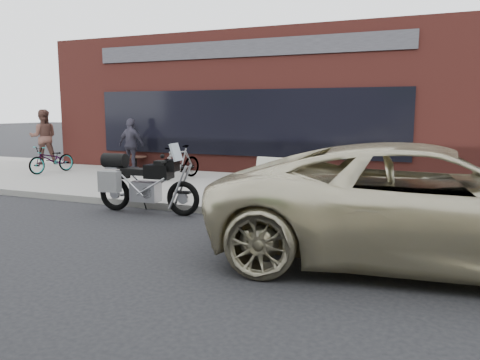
{
  "coord_description": "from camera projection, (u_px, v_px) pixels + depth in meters",
  "views": [
    {
      "loc": [
        3.51,
        -4.26,
        2.08
      ],
      "look_at": [
        0.36,
        3.34,
        0.85
      ],
      "focal_mm": 35.0,
      "sensor_mm": 36.0,
      "label": 1
    }
  ],
  "objects": [
    {
      "name": "ground",
      "position": [
        104.0,
        288.0,
        5.53
      ],
      "size": [
        120.0,
        120.0,
        0.0
      ],
      "primitive_type": "plane",
      "color": "black",
      "rests_on": "ground"
    },
    {
      "name": "near_sidewalk",
      "position": [
        282.0,
        190.0,
        11.91
      ],
      "size": [
        44.0,
        6.0,
        0.15
      ],
      "primitive_type": "cube",
      "color": "gray",
      "rests_on": "ground"
    },
    {
      "name": "storefront",
      "position": [
        288.0,
        106.0,
        18.73
      ],
      "size": [
        14.0,
        10.07,
        4.5
      ],
      "color": "#511F1A",
      "rests_on": "ground"
    },
    {
      "name": "motorcycle",
      "position": [
        141.0,
        183.0,
        9.5
      ],
      "size": [
        2.29,
        0.81,
        1.45
      ],
      "rotation": [
        0.0,
        0.0,
        0.05
      ],
      "color": "black",
      "rests_on": "ground"
    },
    {
      "name": "minivan",
      "position": [
        429.0,
        204.0,
        6.31
      ],
      "size": [
        6.18,
        3.42,
        1.64
      ],
      "primitive_type": "imported",
      "rotation": [
        0.0,
        0.0,
        1.69
      ],
      "color": "#BEB593",
      "rests_on": "ground"
    },
    {
      "name": "bicycle_front",
      "position": [
        52.0,
        159.0,
        14.56
      ],
      "size": [
        0.8,
        1.66,
        0.84
      ],
      "primitive_type": "imported",
      "rotation": [
        0.0,
        0.0,
        -0.16
      ],
      "color": "gray",
      "rests_on": "near_sidewalk"
    },
    {
      "name": "bicycle_rear",
      "position": [
        180.0,
        162.0,
        13.26
      ],
      "size": [
        0.85,
        1.63,
        0.94
      ],
      "primitive_type": "imported",
      "rotation": [
        0.0,
        0.0,
        -0.28
      ],
      "color": "gray",
      "rests_on": "near_sidewalk"
    },
    {
      "name": "sandwich_sign",
      "position": [
        271.0,
        181.0,
        9.66
      ],
      "size": [
        0.67,
        0.63,
        0.97
      ],
      "rotation": [
        0.0,
        0.0,
        -0.12
      ],
      "color": "silver",
      "rests_on": "near_sidewalk"
    },
    {
      "name": "cafe_table",
      "position": [
        136.0,
        157.0,
        15.65
      ],
      "size": [
        0.73,
        0.73,
        0.41
      ],
      "color": "black",
      "rests_on": "near_sidewalk"
    },
    {
      "name": "cafe_patron_left",
      "position": [
        43.0,
        137.0,
        16.82
      ],
      "size": [
        1.2,
        1.19,
        1.96
      ],
      "primitive_type": "imported",
      "rotation": [
        0.0,
        0.0,
        3.88
      ],
      "color": "#4D3029",
      "rests_on": "near_sidewalk"
    },
    {
      "name": "cafe_patron_right",
      "position": [
        131.0,
        144.0,
        15.06
      ],
      "size": [
        1.03,
        0.53,
        1.68
      ],
      "primitive_type": "imported",
      "rotation": [
        0.0,
        0.0,
        3.02
      ],
      "color": "#383645",
      "rests_on": "near_sidewalk"
    }
  ]
}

